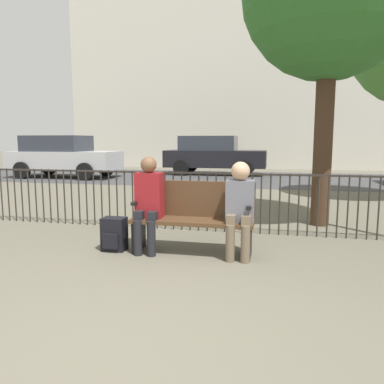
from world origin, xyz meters
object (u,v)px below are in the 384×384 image
object	(u,v)px
park_bench	(193,215)
seated_person_0	(148,199)
parked_car_1	(214,154)
backpack	(114,234)
parked_car_0	(63,156)
seated_person_1	(240,204)

from	to	relation	value
park_bench	seated_person_0	world-z (taller)	seated_person_0
seated_person_0	parked_car_1	xyz separation A→B (m)	(-0.96, 11.18, 0.15)
backpack	parked_car_0	xyz separation A→B (m)	(-6.03, 8.70, 0.63)
park_bench	seated_person_0	xyz separation A→B (m)	(-0.56, -0.12, 0.20)
backpack	seated_person_1	bearing A→B (deg)	1.31
backpack	parked_car_1	distance (m)	11.25
parked_car_0	park_bench	bearing A→B (deg)	-50.36
seated_person_0	backpack	xyz separation A→B (m)	(-0.47, -0.04, -0.48)
backpack	parked_car_1	bearing A→B (deg)	92.50
park_bench	backpack	xyz separation A→B (m)	(-1.04, -0.17, -0.27)
parked_car_1	seated_person_0	bearing A→B (deg)	-85.08
seated_person_0	park_bench	bearing A→B (deg)	12.49
parked_car_1	parked_car_0	bearing A→B (deg)	-155.51
seated_person_1	parked_car_0	world-z (taller)	parked_car_0
backpack	parked_car_1	size ratio (longest dim) A/B	0.10
park_bench	seated_person_0	distance (m)	0.61
seated_person_1	parked_car_0	xyz separation A→B (m)	(-7.68, 8.66, 0.16)
seated_person_0	seated_person_1	size ratio (longest dim) A/B	1.04
backpack	parked_car_0	world-z (taller)	parked_car_0
parked_car_1	backpack	bearing A→B (deg)	-87.50
parked_car_0	seated_person_1	bearing A→B (deg)	-48.45
seated_person_0	seated_person_1	distance (m)	1.17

